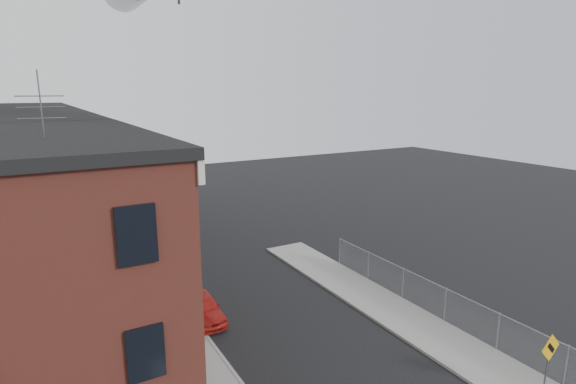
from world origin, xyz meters
name	(u,v)px	position (x,y,z in m)	size (l,w,h in m)	color
sidewalk_left	(121,251)	(-5.50, 24.00, 0.06)	(3.00, 62.00, 0.12)	gray
sidewalk_right	(408,320)	(5.50, 6.00, 0.06)	(3.00, 26.00, 0.12)	gray
curb_left	(141,248)	(-4.05, 24.00, 0.07)	(0.15, 62.00, 0.14)	gray
curb_right	(387,327)	(4.05, 6.00, 0.07)	(0.15, 26.00, 0.14)	gray
row_house_a	(4,223)	(-11.96, 16.50, 5.13)	(11.98, 7.00, 10.30)	#5F5F5D
row_house_b	(8,196)	(-11.96, 23.50, 5.13)	(11.98, 7.00, 10.30)	slate
row_house_c	(11,177)	(-11.96, 30.50, 5.13)	(11.98, 7.00, 10.30)	#5F5F5D
row_house_d	(13,165)	(-11.96, 37.50, 5.13)	(11.98, 7.00, 10.30)	slate
row_house_e	(14,155)	(-11.96, 44.50, 5.13)	(11.98, 7.00, 10.30)	#5F5F5D
chainlink_fence	(445,305)	(7.00, 5.00, 1.00)	(0.06, 18.06, 1.90)	gray
warning_sign	(549,356)	(5.60, -1.03, 1.88)	(1.10, 0.11, 2.80)	#515156
utility_pole	(131,209)	(-5.60, 18.00, 4.67)	(1.80, 0.26, 9.00)	black
street_tree	(111,196)	(-5.27, 27.92, 3.45)	(3.22, 3.20, 5.20)	black
car_near	(202,307)	(-3.60, 11.51, 0.69)	(1.62, 4.03, 1.37)	#B41D17
car_mid	(150,244)	(-3.60, 22.92, 0.65)	(1.38, 3.96, 1.31)	black
car_far	(139,206)	(-1.88, 34.81, 0.66)	(1.84, 4.53, 1.31)	slate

